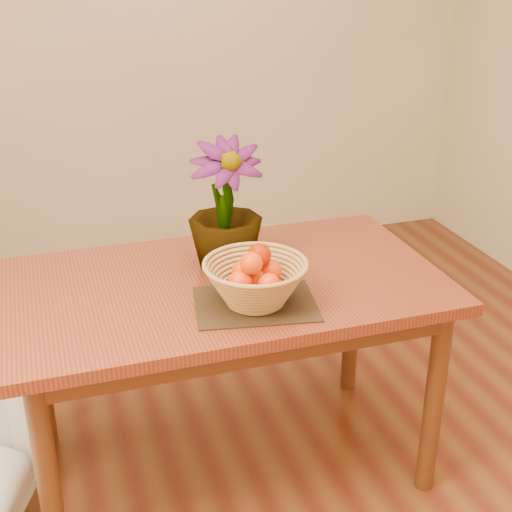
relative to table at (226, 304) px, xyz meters
name	(u,v)px	position (x,y,z in m)	size (l,w,h in m)	color
wall_back	(124,22)	(0.00, 1.95, 0.69)	(4.00, 0.02, 2.70)	beige
table	(226,304)	(0.00, 0.00, 0.00)	(1.40, 0.80, 0.75)	maroon
placemat	(255,304)	(0.04, -0.19, 0.09)	(0.36, 0.27, 0.01)	#321F12
wicker_basket	(255,284)	(0.04, -0.19, 0.16)	(0.32, 0.32, 0.13)	#B67C4B
orange_pile	(256,269)	(0.04, -0.18, 0.21)	(0.18, 0.17, 0.13)	#F24003
potted_plant	(225,206)	(0.03, 0.10, 0.30)	(0.24, 0.24, 0.43)	#174012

